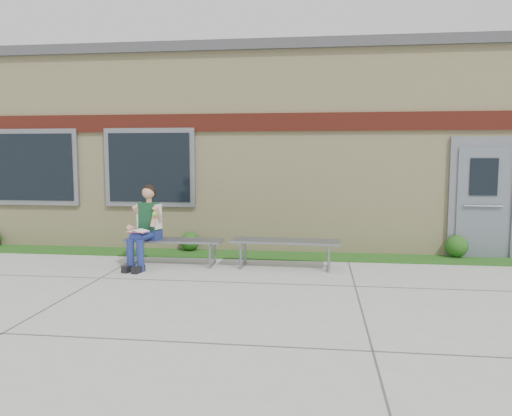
# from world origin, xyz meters

# --- Properties ---
(ground) EXTENTS (80.00, 80.00, 0.00)m
(ground) POSITION_xyz_m (0.00, 0.00, 0.00)
(ground) COLOR #9E9E99
(ground) RESTS_ON ground
(grass_strip) EXTENTS (16.00, 0.80, 0.02)m
(grass_strip) POSITION_xyz_m (0.00, 2.60, 0.01)
(grass_strip) COLOR #274512
(grass_strip) RESTS_ON ground
(school_building) EXTENTS (16.20, 6.22, 4.20)m
(school_building) POSITION_xyz_m (-0.00, 5.99, 2.10)
(school_building) COLOR beige
(school_building) RESTS_ON ground
(bench_left) EXTENTS (1.78, 0.51, 0.46)m
(bench_left) POSITION_xyz_m (-2.13, 1.62, 0.35)
(bench_left) COLOR slate
(bench_left) RESTS_ON ground
(bench_right) EXTENTS (1.90, 0.58, 0.49)m
(bench_right) POSITION_xyz_m (-0.13, 1.62, 0.38)
(bench_right) COLOR slate
(bench_right) RESTS_ON ground
(girl) EXTENTS (0.54, 0.93, 1.44)m
(girl) POSITION_xyz_m (-2.56, 1.40, 0.74)
(girl) COLOR navy
(girl) RESTS_ON ground
(shrub_mid) EXTENTS (0.38, 0.38, 0.38)m
(shrub_mid) POSITION_xyz_m (-2.15, 2.85, 0.21)
(shrub_mid) COLOR #274512
(shrub_mid) RESTS_ON grass_strip
(shrub_east) EXTENTS (0.42, 0.42, 0.42)m
(shrub_east) POSITION_xyz_m (3.06, 2.85, 0.23)
(shrub_east) COLOR #274512
(shrub_east) RESTS_ON grass_strip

